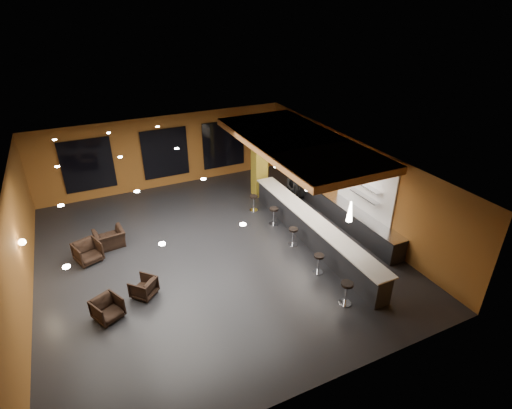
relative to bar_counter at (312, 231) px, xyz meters
name	(u,v)px	position (x,y,z in m)	size (l,w,h in m)	color
floor	(213,253)	(-3.65, 1.00, -0.55)	(12.00, 13.00, 0.10)	black
ceiling	(208,163)	(-3.65, 1.00, 3.05)	(12.00, 13.00, 0.10)	black
wall_back	(165,152)	(-3.65, 7.55, 1.25)	(12.00, 0.10, 3.50)	brown
wall_front	(312,340)	(-3.65, -5.55, 1.25)	(12.00, 0.10, 3.50)	brown
wall_left	(15,253)	(-9.70, 1.00, 1.25)	(0.10, 13.00, 3.50)	brown
wall_right	(351,180)	(2.40, 1.00, 1.25)	(0.10, 13.00, 3.50)	brown
wood_soffit	(297,142)	(0.35, 2.00, 2.86)	(3.60, 8.00, 0.28)	#B06B33
window_left	(88,165)	(-7.15, 7.44, 1.20)	(2.20, 0.06, 2.40)	black
window_center	(165,153)	(-3.65, 7.44, 1.20)	(2.20, 0.06, 2.40)	black
window_right	(224,144)	(-0.65, 7.44, 1.20)	(2.20, 0.06, 2.40)	black
tile_backsplash	(366,184)	(2.31, 0.00, 1.50)	(0.06, 3.20, 2.40)	white
bar_counter	(312,231)	(0.00, 0.00, 0.00)	(0.60, 8.00, 1.00)	black
bar_top	(313,219)	(0.00, 0.00, 0.52)	(0.78, 8.10, 0.05)	silver
prep_counter	(347,216)	(2.00, 0.50, -0.07)	(0.70, 6.00, 0.86)	black
prep_top	(348,206)	(2.00, 0.50, 0.39)	(0.72, 6.00, 0.03)	silver
wall_shelf_lower	(365,196)	(2.17, -0.20, 1.10)	(0.30, 1.50, 0.03)	silver
wall_shelf_upper	(366,186)	(2.17, -0.20, 1.55)	(0.30, 1.50, 0.03)	silver
column	(259,160)	(0.00, 4.60, 1.25)	(0.60, 0.60, 3.50)	#A58B25
wall_sconce	(22,242)	(-9.53, 1.50, 1.30)	(0.22, 0.22, 0.22)	#FFE5B2
pendant_0	(350,211)	(0.00, -2.00, 1.85)	(0.20, 0.20, 0.70)	white
pendant_1	(308,182)	(0.00, 0.50, 1.85)	(0.20, 0.20, 0.70)	white
pendant_2	(276,159)	(0.00, 3.00, 1.85)	(0.20, 0.20, 0.70)	white
staff_a	(296,191)	(0.93, 2.82, 0.28)	(0.57, 0.37, 1.56)	black
staff_b	(294,186)	(0.93, 3.03, 0.40)	(0.87, 0.68, 1.80)	black
staff_c	(302,183)	(1.60, 3.44, 0.27)	(0.75, 0.49, 1.53)	black
armchair_a	(108,309)	(-7.59, -0.88, -0.15)	(0.74, 0.76, 0.69)	black
armchair_b	(144,287)	(-6.44, -0.32, -0.18)	(0.69, 0.71, 0.64)	black
armchair_c	(88,252)	(-7.83, 2.37, -0.12)	(0.82, 0.84, 0.77)	black
armchair_d	(110,239)	(-7.02, 3.04, -0.16)	(1.04, 0.91, 0.68)	black
bar_stool_0	(346,291)	(-0.93, -3.37, 0.01)	(0.40, 0.40, 0.80)	silver
bar_stool_1	(319,261)	(-0.82, -1.70, -0.04)	(0.36, 0.36, 0.72)	silver
bar_stool_2	(293,234)	(-0.74, 0.15, -0.04)	(0.37, 0.37, 0.72)	silver
bar_stool_3	(274,214)	(-0.69, 1.82, -0.01)	(0.38, 0.38, 0.76)	silver
bar_stool_4	(254,201)	(-0.92, 3.26, -0.04)	(0.36, 0.36, 0.72)	silver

